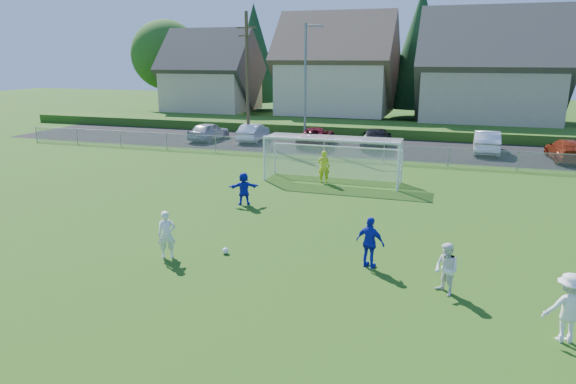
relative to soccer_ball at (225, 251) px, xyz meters
name	(u,v)px	position (x,y,z in m)	size (l,w,h in m)	color
ground	(196,316)	(1.11, -4.31, -0.11)	(160.00, 160.00, 0.00)	#193D0C
asphalt_lot	(367,147)	(1.11, 23.19, -0.10)	(60.00, 60.00, 0.00)	black
grass_embankment	(381,129)	(1.11, 30.69, 0.29)	(70.00, 6.00, 0.80)	#1E420F
soccer_ball	(225,251)	(0.00, 0.00, 0.00)	(0.22, 0.22, 0.22)	white
player_white_a	(167,235)	(-1.75, -0.91, 0.71)	(0.60, 0.39, 1.65)	white
player_white_b	(446,269)	(7.40, -0.89, 0.66)	(0.75, 0.59, 1.55)	white
player_white_c	(568,308)	(10.23, -2.65, 0.77)	(1.14, 0.65, 1.76)	white
player_blue_a	(370,243)	(4.99, 0.39, 0.74)	(1.00, 0.42, 1.71)	#131CB2
player_blue_b	(244,188)	(-1.77, 5.93, 0.66)	(1.42, 0.45, 1.54)	#131CB2
goalkeeper	(324,167)	(0.73, 11.19, 0.78)	(0.65, 0.43, 1.78)	yellow
car_a	(209,131)	(-11.81, 22.44, 0.62)	(1.73, 4.31, 1.47)	#A3A7AA
car_b	(253,132)	(-8.17, 23.22, 0.60)	(1.50, 4.30, 1.42)	white
car_c	(316,136)	(-2.77, 22.63, 0.61)	(2.38, 5.16, 1.43)	#530916
car_d	(376,138)	(1.80, 23.06, 0.63)	(2.09, 5.13, 1.49)	black
car_f	(487,142)	(9.58, 23.42, 0.69)	(1.70, 4.87, 1.60)	white
car_g	(567,150)	(14.49, 21.96, 0.61)	(2.02, 4.96, 1.44)	maroon
soccer_goal	(333,152)	(1.11, 11.74, 1.52)	(7.42, 1.90, 2.50)	white
chainlink_fence	(353,151)	(1.11, 17.69, 0.52)	(52.06, 0.06, 1.20)	gray
streetlight	(306,82)	(-3.33, 21.69, 4.73)	(1.38, 0.18, 9.00)	slate
utility_pole	(247,77)	(-8.39, 22.69, 5.04)	(1.60, 0.26, 10.00)	#473321
houses_row	(415,49)	(3.09, 38.15, 7.22)	(53.90, 11.45, 13.27)	tan
tree_row	(411,54)	(2.16, 44.43, 6.80)	(65.98, 12.36, 13.80)	#382616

